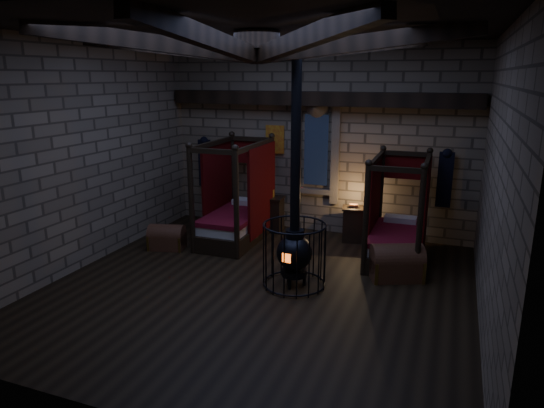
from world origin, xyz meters
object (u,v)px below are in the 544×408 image
(trunk_right, at_px, (396,263))
(stove, at_px, (294,250))
(trunk_left, at_px, (167,238))
(bed_left, at_px, (236,216))
(bed_right, at_px, (397,235))

(trunk_right, bearing_deg, stove, -173.29)
(trunk_right, xyz_separation_m, stove, (-1.61, -0.93, 0.36))
(trunk_right, height_order, stove, stove)
(trunk_left, bearing_deg, bed_left, 29.65)
(bed_right, relative_size, stove, 0.50)
(bed_right, distance_m, trunk_left, 4.71)
(trunk_left, bearing_deg, stove, -28.19)
(bed_left, relative_size, stove, 0.54)
(trunk_right, bearing_deg, bed_right, 74.10)
(bed_right, bearing_deg, bed_left, 179.84)
(bed_left, height_order, trunk_right, bed_left)
(bed_left, xyz_separation_m, trunk_left, (-1.13, -1.05, -0.30))
(bed_right, height_order, stove, stove)
(trunk_right, bearing_deg, bed_left, 142.07)
(bed_right, xyz_separation_m, trunk_right, (0.12, -0.97, -0.21))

